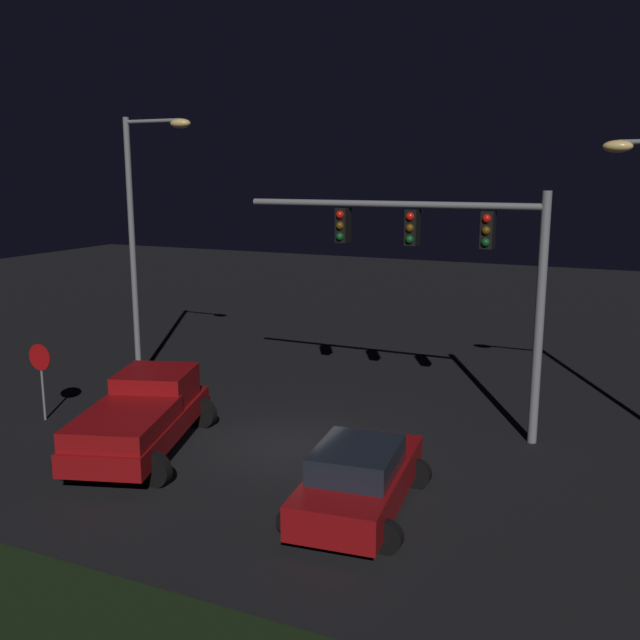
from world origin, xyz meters
TOP-DOWN VIEW (x-y plane):
  - ground_plane at (0.00, 0.00)m, footprint 80.00×80.00m
  - pickup_truck at (-3.35, -1.84)m, footprint 3.94×5.75m
  - car_sedan at (2.90, -2.79)m, footprint 2.78×4.56m
  - traffic_signal_gantry at (3.15, 2.74)m, footprint 8.32×0.56m
  - street_lamp_left at (-7.12, 3.33)m, footprint 2.54×0.44m
  - stop_sign at (-7.35, -1.23)m, footprint 0.76×0.08m

SIDE VIEW (x-z plane):
  - ground_plane at x=0.00m, z-range 0.00..0.00m
  - car_sedan at x=2.90m, z-range -0.02..1.49m
  - pickup_truck at x=-3.35m, z-range 0.10..1.90m
  - stop_sign at x=-7.35m, z-range 0.45..2.68m
  - traffic_signal_gantry at x=3.15m, z-range 1.65..8.15m
  - street_lamp_left at x=-7.12m, z-range 1.07..9.74m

